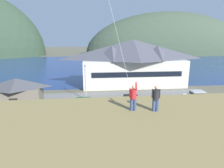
% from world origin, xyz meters
% --- Properties ---
extents(ground_plane, '(600.00, 600.00, 0.00)m').
position_xyz_m(ground_plane, '(0.00, 0.00, 0.00)').
color(ground_plane, '#66604C').
extents(parking_lot_pad, '(40.00, 20.00, 0.10)m').
position_xyz_m(parking_lot_pad, '(0.00, 5.00, 0.05)').
color(parking_lot_pad, gray).
rests_on(parking_lot_pad, ground).
extents(bay_water, '(360.00, 84.00, 0.03)m').
position_xyz_m(bay_water, '(0.00, 60.00, 0.01)').
color(bay_water, navy).
rests_on(bay_water, ground).
extents(far_hill_center_saddle, '(127.56, 51.77, 62.08)m').
position_xyz_m(far_hill_center_saddle, '(57.37, 117.35, 0.00)').
color(far_hill_center_saddle, '#42513D').
rests_on(far_hill_center_saddle, ground).
extents(harbor_lodge, '(24.16, 11.14, 10.49)m').
position_xyz_m(harbor_lodge, '(6.79, 20.99, 5.59)').
color(harbor_lodge, beige).
rests_on(harbor_lodge, ground).
extents(storage_shed_near_lot, '(7.81, 5.18, 4.81)m').
position_xyz_m(storage_shed_near_lot, '(-14.10, 7.24, 2.49)').
color(storage_shed_near_lot, '#756B5B').
rests_on(storage_shed_near_lot, ground).
extents(wharf_dock, '(3.20, 13.10, 0.70)m').
position_xyz_m(wharf_dock, '(1.31, 33.61, 0.35)').
color(wharf_dock, '#70604C').
rests_on(wharf_dock, ground).
extents(moored_boat_wharfside, '(2.61, 7.90, 2.16)m').
position_xyz_m(moored_boat_wharfside, '(-2.31, 34.77, 0.72)').
color(moored_boat_wharfside, '#A8A399').
rests_on(moored_boat_wharfside, ground).
extents(parked_car_back_row_right, '(4.32, 2.30, 1.82)m').
position_xyz_m(parked_car_back_row_right, '(1.51, 0.77, 1.06)').
color(parked_car_back_row_right, black).
rests_on(parked_car_back_row_right, parking_lot_pad).
extents(parked_car_mid_row_center, '(4.33, 2.33, 1.82)m').
position_xyz_m(parked_car_mid_row_center, '(9.94, -0.12, 1.06)').
color(parked_car_mid_row_center, '#9EA3A8').
rests_on(parked_car_mid_row_center, parking_lot_pad).
extents(parked_car_front_row_end, '(4.22, 2.09, 1.82)m').
position_xyz_m(parked_car_front_row_end, '(-8.73, 0.59, 1.06)').
color(parked_car_front_row_end, navy).
rests_on(parked_car_front_row_end, parking_lot_pad).
extents(parked_car_front_row_silver, '(4.21, 2.08, 1.82)m').
position_xyz_m(parked_car_front_row_silver, '(3.07, 6.09, 1.06)').
color(parked_car_front_row_silver, black).
rests_on(parked_car_front_row_silver, parking_lot_pad).
extents(parked_car_corner_spot, '(4.34, 2.34, 1.82)m').
position_xyz_m(parked_car_corner_spot, '(-4.11, 5.44, 1.06)').
color(parked_car_corner_spot, '#236633').
rests_on(parked_car_corner_spot, parking_lot_pad).
extents(parked_car_front_row_red, '(4.28, 2.20, 1.82)m').
position_xyz_m(parked_car_front_row_red, '(14.93, 7.44, 1.06)').
color(parked_car_front_row_red, silver).
rests_on(parked_car_front_row_red, parking_lot_pad).
extents(parking_light_pole, '(0.24, 0.78, 6.01)m').
position_xyz_m(parking_light_pole, '(-3.95, 10.56, 3.62)').
color(parking_light_pole, '#ADADB2').
rests_on(parking_light_pole, parking_lot_pad).
extents(person_kite_flyer, '(0.59, 0.62, 1.86)m').
position_xyz_m(person_kite_flyer, '(-0.20, -9.47, 6.65)').
color(person_kite_flyer, '#384770').
rests_on(person_kite_flyer, grassy_hill_foreground).
extents(person_companion, '(0.54, 0.40, 1.74)m').
position_xyz_m(person_companion, '(1.23, -9.77, 6.63)').
color(person_companion, '#384770').
rests_on(person_companion, grassy_hill_foreground).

